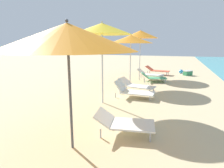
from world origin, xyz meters
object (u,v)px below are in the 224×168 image
(umbrella_fourth, at_px, (68,37))
(lounger_sixth_shoreside, at_px, (153,77))
(lounger_sixth_inland, at_px, (136,85))
(beach_ball, at_px, (181,71))
(cooler_box, at_px, (188,73))
(umbrella_sixth, at_px, (131,39))
(lounger_farthest_shoreside, at_px, (157,70))
(lounger_fourth_shoreside, at_px, (124,122))
(umbrella_farthest, at_px, (141,34))
(lounger_fifth_shoreside, at_px, (133,91))
(lounger_farthest_inland, at_px, (150,74))
(umbrella_fifth, at_px, (102,29))

(umbrella_fourth, height_order, lounger_sixth_shoreside, umbrella_fourth)
(lounger_sixth_inland, bearing_deg, beach_ball, 83.76)
(cooler_box, bearing_deg, umbrella_sixth, -124.52)
(lounger_farthest_shoreside, height_order, beach_ball, lounger_farthest_shoreside)
(umbrella_fourth, xyz_separation_m, lounger_fourth_shoreside, (0.81, 0.92, -1.88))
(umbrella_farthest, relative_size, cooler_box, 4.73)
(umbrella_fourth, relative_size, beach_ball, 9.10)
(lounger_fifth_shoreside, bearing_deg, beach_ball, 77.39)
(cooler_box, bearing_deg, lounger_sixth_shoreside, -121.87)
(lounger_farthest_inland, relative_size, beach_ball, 5.37)
(lounger_fourth_shoreside, distance_m, umbrella_sixth, 5.71)
(lounger_fourth_shoreside, xyz_separation_m, cooler_box, (1.74, 9.42, -0.11))
(lounger_sixth_shoreside, distance_m, umbrella_farthest, 3.14)
(lounger_sixth_shoreside, xyz_separation_m, beach_ball, (1.45, 3.73, -0.12))
(umbrella_fourth, bearing_deg, lounger_sixth_shoreside, 84.60)
(lounger_fifth_shoreside, relative_size, lounger_sixth_inland, 0.91)
(beach_ball, bearing_deg, lounger_farthest_inland, -119.14)
(lounger_farthest_inland, bearing_deg, umbrella_fourth, -92.88)
(umbrella_fifth, distance_m, lounger_farthest_shoreside, 7.49)
(lounger_fifth_shoreside, height_order, umbrella_farthest, umbrella_farthest)
(umbrella_sixth, relative_size, umbrella_farthest, 0.86)
(lounger_farthest_shoreside, bearing_deg, umbrella_fifth, -89.97)
(cooler_box, bearing_deg, umbrella_farthest, -157.59)
(lounger_farthest_shoreside, relative_size, lounger_farthest_inland, 1.09)
(umbrella_fourth, bearing_deg, lounger_sixth_inland, 87.37)
(lounger_sixth_shoreside, xyz_separation_m, lounger_sixth_inland, (-0.46, -2.34, 0.01))
(beach_ball, bearing_deg, umbrella_sixth, -116.61)
(umbrella_fourth, height_order, lounger_fourth_shoreside, umbrella_fourth)
(lounger_farthest_shoreside, relative_size, beach_ball, 5.85)
(lounger_farthest_shoreside, height_order, lounger_farthest_inland, lounger_farthest_inland)
(lounger_fourth_shoreside, relative_size, cooler_box, 2.32)
(lounger_farthest_shoreside, bearing_deg, umbrella_farthest, -128.96)
(lounger_farthest_shoreside, bearing_deg, lounger_farthest_inland, -86.03)
(umbrella_fifth, height_order, lounger_sixth_inland, umbrella_fifth)
(umbrella_fifth, relative_size, umbrella_sixth, 1.11)
(umbrella_fourth, distance_m, lounger_sixth_shoreside, 7.61)
(lounger_sixth_inland, height_order, lounger_farthest_shoreside, lounger_farthest_shoreside)
(umbrella_sixth, height_order, lounger_farthest_shoreside, umbrella_sixth)
(umbrella_fourth, height_order, beach_ball, umbrella_fourth)
(lounger_farthest_shoreside, bearing_deg, lounger_fourth_shoreside, -79.56)
(lounger_fifth_shoreside, distance_m, lounger_sixth_inland, 1.00)
(umbrella_fourth, height_order, lounger_fifth_shoreside, umbrella_fourth)
(lounger_farthest_shoreside, bearing_deg, umbrella_fourth, -84.32)
(lounger_fifth_shoreside, relative_size, lounger_farthest_shoreside, 0.93)
(umbrella_fifth, height_order, lounger_farthest_shoreside, umbrella_fifth)
(umbrella_sixth, height_order, lounger_farthest_inland, umbrella_sixth)
(lounger_fourth_shoreside, bearing_deg, cooler_box, 70.41)
(lounger_fifth_shoreside, distance_m, cooler_box, 6.72)
(umbrella_fifth, xyz_separation_m, lounger_farthest_inland, (0.95, 5.02, -2.18))
(lounger_sixth_shoreside, height_order, lounger_farthest_shoreside, lounger_farthest_shoreside)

